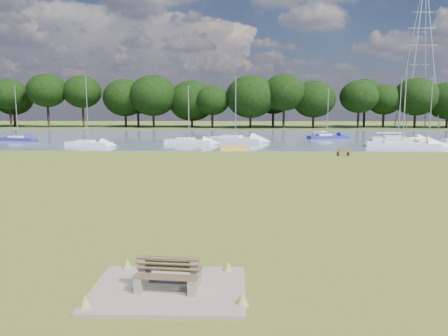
{
  "coord_description": "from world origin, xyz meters",
  "views": [
    {
      "loc": [
        1.84,
        -25.33,
        5.08
      ],
      "look_at": [
        1.19,
        -2.0,
        1.68
      ],
      "focal_mm": 35.0,
      "sensor_mm": 36.0,
      "label": 1
    }
  ],
  "objects_px": {
    "pylon": "(421,42)",
    "sailboat_6": "(402,143)",
    "sailboat_0": "(428,142)",
    "sailboat_3": "(188,140)",
    "bench_pair": "(168,274)",
    "sailboat_9": "(235,138)",
    "sailboat_1": "(88,142)",
    "kayak": "(234,148)",
    "sailboat_7": "(327,136)",
    "sailboat_2": "(18,138)",
    "riverbank_bench": "(344,152)",
    "sailboat_5": "(398,138)"
  },
  "relations": [
    {
      "from": "kayak",
      "to": "sailboat_3",
      "type": "distance_m",
      "value": 8.95
    },
    {
      "from": "riverbank_bench",
      "to": "sailboat_1",
      "type": "relative_size",
      "value": 0.17
    },
    {
      "from": "sailboat_9",
      "to": "sailboat_2",
      "type": "bearing_deg",
      "value": -155.86
    },
    {
      "from": "sailboat_7",
      "to": "sailboat_9",
      "type": "height_order",
      "value": "sailboat_9"
    },
    {
      "from": "pylon",
      "to": "sailboat_6",
      "type": "height_order",
      "value": "pylon"
    },
    {
      "from": "sailboat_6",
      "to": "sailboat_9",
      "type": "distance_m",
      "value": 21.36
    },
    {
      "from": "sailboat_0",
      "to": "sailboat_7",
      "type": "relative_size",
      "value": 1.15
    },
    {
      "from": "bench_pair",
      "to": "sailboat_6",
      "type": "height_order",
      "value": "sailboat_6"
    },
    {
      "from": "sailboat_6",
      "to": "riverbank_bench",
      "type": "bearing_deg",
      "value": -120.11
    },
    {
      "from": "sailboat_1",
      "to": "sailboat_3",
      "type": "height_order",
      "value": "sailboat_1"
    },
    {
      "from": "pylon",
      "to": "sailboat_0",
      "type": "height_order",
      "value": "pylon"
    },
    {
      "from": "kayak",
      "to": "sailboat_3",
      "type": "relative_size",
      "value": 0.45
    },
    {
      "from": "pylon",
      "to": "sailboat_2",
      "type": "height_order",
      "value": "pylon"
    },
    {
      "from": "bench_pair",
      "to": "kayak",
      "type": "xyz_separation_m",
      "value": [
        1.62,
        38.0,
        -0.26
      ]
    },
    {
      "from": "riverbank_bench",
      "to": "sailboat_2",
      "type": "xyz_separation_m",
      "value": [
        -41.26,
        16.61,
        0.06
      ]
    },
    {
      "from": "sailboat_5",
      "to": "sailboat_7",
      "type": "distance_m",
      "value": 10.08
    },
    {
      "from": "sailboat_0",
      "to": "sailboat_6",
      "type": "relative_size",
      "value": 0.85
    },
    {
      "from": "bench_pair",
      "to": "sailboat_2",
      "type": "xyz_separation_m",
      "value": [
        -28.7,
        48.78,
        -0.0
      ]
    },
    {
      "from": "pylon",
      "to": "sailboat_9",
      "type": "height_order",
      "value": "pylon"
    },
    {
      "from": "sailboat_6",
      "to": "pylon",
      "type": "bearing_deg",
      "value": 81.11
    },
    {
      "from": "sailboat_6",
      "to": "sailboat_7",
      "type": "height_order",
      "value": "sailboat_6"
    },
    {
      "from": "sailboat_2",
      "to": "sailboat_7",
      "type": "xyz_separation_m",
      "value": [
        44.0,
        5.11,
        -0.01
      ]
    },
    {
      "from": "bench_pair",
      "to": "sailboat_5",
      "type": "relative_size",
      "value": 0.21
    },
    {
      "from": "riverbank_bench",
      "to": "sailboat_6",
      "type": "height_order",
      "value": "sailboat_6"
    },
    {
      "from": "pylon",
      "to": "sailboat_2",
      "type": "bearing_deg",
      "value": -153.06
    },
    {
      "from": "kayak",
      "to": "sailboat_9",
      "type": "relative_size",
      "value": 0.38
    },
    {
      "from": "sailboat_2",
      "to": "sailboat_9",
      "type": "relative_size",
      "value": 0.87
    },
    {
      "from": "riverbank_bench",
      "to": "sailboat_7",
      "type": "height_order",
      "value": "sailboat_7"
    },
    {
      "from": "sailboat_5",
      "to": "sailboat_6",
      "type": "distance_m",
      "value": 7.52
    },
    {
      "from": "bench_pair",
      "to": "sailboat_9",
      "type": "distance_m",
      "value": 48.86
    },
    {
      "from": "sailboat_0",
      "to": "sailboat_9",
      "type": "distance_m",
      "value": 24.54
    },
    {
      "from": "pylon",
      "to": "sailboat_6",
      "type": "distance_m",
      "value": 49.97
    },
    {
      "from": "bench_pair",
      "to": "sailboat_6",
      "type": "xyz_separation_m",
      "value": [
        21.64,
        41.2,
        0.07
      ]
    },
    {
      "from": "pylon",
      "to": "sailboat_1",
      "type": "xyz_separation_m",
      "value": [
        -57.01,
        -42.19,
        -17.55
      ]
    },
    {
      "from": "riverbank_bench",
      "to": "sailboat_3",
      "type": "height_order",
      "value": "sailboat_3"
    },
    {
      "from": "kayak",
      "to": "sailboat_1",
      "type": "relative_size",
      "value": 0.39
    },
    {
      "from": "kayak",
      "to": "sailboat_7",
      "type": "bearing_deg",
      "value": 42.7
    },
    {
      "from": "pylon",
      "to": "sailboat_7",
      "type": "height_order",
      "value": "pylon"
    },
    {
      "from": "kayak",
      "to": "sailboat_7",
      "type": "relative_size",
      "value": 0.45
    },
    {
      "from": "sailboat_7",
      "to": "sailboat_2",
      "type": "bearing_deg",
      "value": 171.25
    },
    {
      "from": "sailboat_3",
      "to": "sailboat_6",
      "type": "xyz_separation_m",
      "value": [
        25.95,
        -3.5,
        0.02
      ]
    },
    {
      "from": "pylon",
      "to": "sailboat_1",
      "type": "relative_size",
      "value": 3.33
    },
    {
      "from": "sailboat_1",
      "to": "sailboat_6",
      "type": "bearing_deg",
      "value": 13.13
    },
    {
      "from": "sailboat_6",
      "to": "sailboat_2",
      "type": "bearing_deg",
      "value": -173.54
    },
    {
      "from": "bench_pair",
      "to": "sailboat_9",
      "type": "xyz_separation_m",
      "value": [
        1.68,
        48.83,
        0.04
      ]
    },
    {
      "from": "sailboat_6",
      "to": "sailboat_7",
      "type": "xyz_separation_m",
      "value": [
        -6.33,
        12.69,
        -0.08
      ]
    },
    {
      "from": "bench_pair",
      "to": "sailboat_7",
      "type": "distance_m",
      "value": 56.02
    },
    {
      "from": "sailboat_0",
      "to": "sailboat_3",
      "type": "xyz_separation_m",
      "value": [
        -29.8,
        1.81,
        0.04
      ]
    },
    {
      "from": "riverbank_bench",
      "to": "sailboat_7",
      "type": "xyz_separation_m",
      "value": [
        2.75,
        21.73,
        0.05
      ]
    },
    {
      "from": "sailboat_1",
      "to": "sailboat_6",
      "type": "relative_size",
      "value": 0.85
    }
  ]
}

